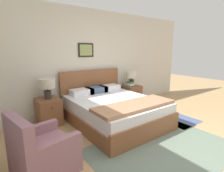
# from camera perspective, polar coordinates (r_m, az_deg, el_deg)

# --- Properties ---
(ground_plane) EXTENTS (16.00, 16.00, 0.00)m
(ground_plane) POSITION_cam_1_polar(r_m,az_deg,el_deg) (2.99, 18.92, -21.16)
(ground_plane) COLOR tan
(wall_back) EXTENTS (7.11, 0.09, 2.60)m
(wall_back) POSITION_cam_1_polar(r_m,az_deg,el_deg) (4.58, -8.37, 7.92)
(wall_back) COLOR beige
(wall_back) RESTS_ON ground_plane
(area_rug_main) EXTENTS (2.37, 1.61, 0.01)m
(area_rug_main) POSITION_cam_1_polar(r_m,az_deg,el_deg) (3.16, 16.55, -19.05)
(area_rug_main) COLOR slate
(area_rug_main) RESTS_ON ground_plane
(area_rug_bedside) EXTENTS (0.76, 1.41, 0.01)m
(area_rug_bedside) POSITION_cam_1_polar(r_m,az_deg,el_deg) (4.57, 17.49, -9.22)
(area_rug_bedside) COLOR #47567F
(area_rug_bedside) RESTS_ON ground_plane
(bed) EXTENTS (1.68, 2.06, 1.09)m
(bed) POSITION_cam_1_polar(r_m,az_deg,el_deg) (3.90, 0.55, -7.64)
(bed) COLOR brown
(bed) RESTS_ON ground_plane
(armchair) EXTENTS (0.82, 0.82, 0.84)m
(armchair) POSITION_cam_1_polar(r_m,az_deg,el_deg) (2.60, -22.03, -19.56)
(armchair) COLOR #8E606B
(armchair) RESTS_ON ground_plane
(nightstand_near_window) EXTENTS (0.46, 0.53, 0.57)m
(nightstand_near_window) POSITION_cam_1_polar(r_m,az_deg,el_deg) (4.06, -19.94, -7.83)
(nightstand_near_window) COLOR brown
(nightstand_near_window) RESTS_ON ground_plane
(nightstand_by_door) EXTENTS (0.46, 0.53, 0.57)m
(nightstand_by_door) POSITION_cam_1_polar(r_m,az_deg,el_deg) (5.19, 6.18, -2.95)
(nightstand_by_door) COLOR brown
(nightstand_by_door) RESTS_ON ground_plane
(table_lamp_near_window) EXTENTS (0.34, 0.34, 0.43)m
(table_lamp_near_window) POSITION_cam_1_polar(r_m,az_deg,el_deg) (3.91, -20.46, 0.32)
(table_lamp_near_window) COLOR #2D2823
(table_lamp_near_window) RESTS_ON nightstand_near_window
(table_lamp_by_door) EXTENTS (0.34, 0.34, 0.43)m
(table_lamp_by_door) POSITION_cam_1_polar(r_m,az_deg,el_deg) (5.09, 6.44, 3.47)
(table_lamp_by_door) COLOR #2D2823
(table_lamp_by_door) RESTS_ON nightstand_by_door
(book_thick_bottom) EXTENTS (0.16, 0.25, 0.04)m
(book_thick_bottom) POSITION_cam_1_polar(r_m,az_deg,el_deg) (5.02, 5.78, 0.14)
(book_thick_bottom) COLOR #4C7551
(book_thick_bottom) RESTS_ON nightstand_by_door
(book_hardcover_middle) EXTENTS (0.17, 0.28, 0.04)m
(book_hardcover_middle) POSITION_cam_1_polar(r_m,az_deg,el_deg) (5.01, 5.79, 0.62)
(book_hardcover_middle) COLOR silver
(book_hardcover_middle) RESTS_ON book_thick_bottom
(book_novel_upper) EXTENTS (0.17, 0.24, 0.04)m
(book_novel_upper) POSITION_cam_1_polar(r_m,az_deg,el_deg) (5.00, 5.80, 1.10)
(book_novel_upper) COLOR #4C7551
(book_novel_upper) RESTS_ON book_hardcover_middle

